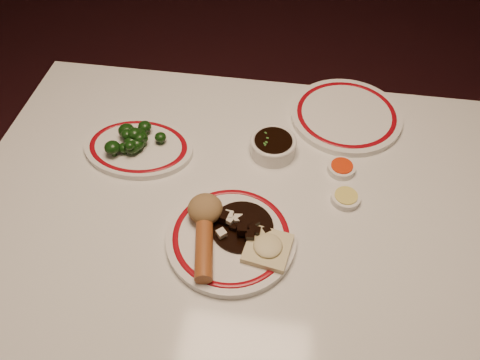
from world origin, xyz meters
name	(u,v)px	position (x,y,z in m)	size (l,w,h in m)	color
ground	(237,342)	(0.00, 0.00, 0.00)	(7.00, 7.00, 0.00)	black
dining_table	(236,233)	(0.00, 0.00, 0.66)	(1.20, 0.90, 0.75)	white
main_plate	(231,237)	(0.00, -0.08, 0.76)	(0.34, 0.34, 0.02)	white
rice_mound	(205,209)	(-0.06, -0.04, 0.79)	(0.07, 0.07, 0.05)	olive
spring_roll	(204,250)	(-0.04, -0.13, 0.79)	(0.03, 0.03, 0.13)	#A15527
fried_wonton	(268,247)	(0.08, -0.10, 0.78)	(0.10, 0.10, 0.02)	beige
stirfry_heap	(242,225)	(0.02, -0.06, 0.78)	(0.13, 0.13, 0.03)	black
broccoli_plate	(139,147)	(-0.26, 0.14, 0.76)	(0.27, 0.24, 0.02)	white
broccoli_pile	(134,139)	(-0.26, 0.14, 0.79)	(0.13, 0.12, 0.05)	#23471C
soy_bowl	(273,146)	(0.06, 0.18, 0.77)	(0.11, 0.11, 0.04)	white
sweet_sour_dish	(341,168)	(0.22, 0.15, 0.76)	(0.06, 0.06, 0.02)	white
mustard_dish	(346,198)	(0.23, 0.06, 0.76)	(0.06, 0.06, 0.02)	white
far_plate	(346,115)	(0.23, 0.33, 0.76)	(0.35, 0.35, 0.02)	white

